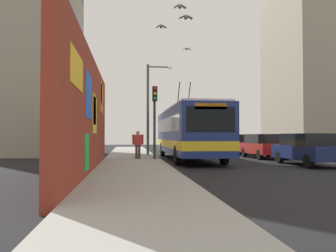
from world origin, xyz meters
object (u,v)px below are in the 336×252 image
at_px(city_bus, 188,131).
at_px(street_lamp, 151,102).
at_px(pedestrian_midblock, 138,143).
at_px(parked_car_dark_gray, 238,144).
at_px(traffic_light, 155,110).
at_px(parked_car_champagne, 220,142).
at_px(parked_car_navy, 308,149).
at_px(parked_car_red, 264,145).

xyz_separation_m(city_bus, street_lamp, (3.45, 2.04, 2.06)).
bearing_deg(pedestrian_midblock, parked_car_dark_gray, -49.70).
height_order(city_bus, traffic_light, city_bus).
relative_size(pedestrian_midblock, street_lamp, 0.25).
relative_size(parked_car_dark_gray, parked_car_champagne, 1.11).
relative_size(parked_car_navy, parked_car_champagne, 1.03).
relative_size(parked_car_navy, parked_car_dark_gray, 0.93).
height_order(parked_car_dark_gray, street_lamp, street_lamp).
bearing_deg(parked_car_dark_gray, parked_car_champagne, 0.00).
xyz_separation_m(parked_car_champagne, street_lamp, (-8.12, 7.24, 2.99)).
distance_m(parked_car_navy, traffic_light, 8.33).
height_order(parked_car_dark_gray, pedestrian_midblock, pedestrian_midblock).
height_order(parked_car_dark_gray, parked_car_champagne, same).
bearing_deg(street_lamp, city_bus, -149.43).
bearing_deg(parked_car_red, pedestrian_midblock, 101.33).
distance_m(parked_car_red, parked_car_champagne, 10.70).
bearing_deg(traffic_light, parked_car_champagne, -29.81).
relative_size(pedestrian_midblock, traffic_light, 0.38).
bearing_deg(city_bus, parked_car_dark_gray, -39.80).
xyz_separation_m(pedestrian_midblock, traffic_light, (-0.47, -0.93, 1.86)).
bearing_deg(parked_car_red, parked_car_dark_gray, -0.00).
relative_size(parked_car_red, pedestrian_midblock, 2.63).
bearing_deg(parked_car_champagne, traffic_light, 150.19).
bearing_deg(street_lamp, parked_car_red, -109.59).
height_order(parked_car_red, traffic_light, traffic_light).
xyz_separation_m(city_bus, parked_car_navy, (-4.54, -5.20, -0.93)).
xyz_separation_m(parked_car_red, pedestrian_midblock, (-1.66, 8.28, 0.25)).
bearing_deg(traffic_light, street_lamp, -1.33).
height_order(parked_car_red, parked_car_dark_gray, same).
bearing_deg(parked_car_red, street_lamp, 70.41).
distance_m(parked_car_dark_gray, pedestrian_midblock, 10.86).
height_order(city_bus, parked_car_red, city_bus).
distance_m(parked_car_navy, pedestrian_midblock, 9.10).
bearing_deg(parked_car_red, parked_car_champagne, 0.00).
bearing_deg(traffic_light, city_bus, -59.85).
bearing_deg(parked_car_navy, city_bus, 48.85).
height_order(parked_car_champagne, street_lamp, street_lamp).
bearing_deg(parked_car_navy, parked_car_dark_gray, 0.00).
bearing_deg(parked_car_champagne, pedestrian_midblock, 146.17).
distance_m(parked_car_red, pedestrian_midblock, 8.45).
relative_size(parked_car_navy, traffic_light, 1.08).
bearing_deg(traffic_light, parked_car_navy, -114.15).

